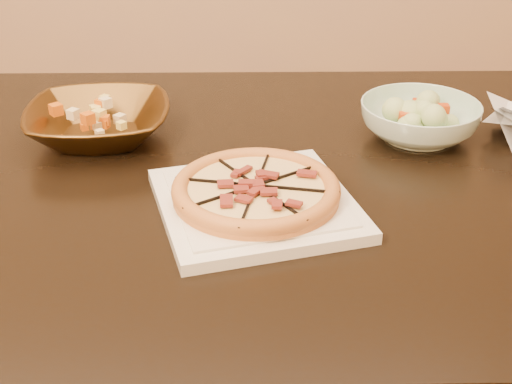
{
  "coord_description": "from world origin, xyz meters",
  "views": [
    {
      "loc": [
        0.2,
        -1.14,
        1.28
      ],
      "look_at": [
        0.2,
        -0.23,
        0.78
      ],
      "focal_mm": 50.0,
      "sensor_mm": 36.0,
      "label": 1
    }
  ],
  "objects_px": {
    "plate": "(256,204)",
    "salad_bowl": "(419,121)",
    "dining_table": "(213,220)",
    "bronze_bowl": "(99,123)",
    "pizza": "(256,190)"
  },
  "relations": [
    {
      "from": "dining_table",
      "to": "pizza",
      "type": "height_order",
      "value": "pizza"
    },
    {
      "from": "dining_table",
      "to": "salad_bowl",
      "type": "distance_m",
      "value": 0.4
    },
    {
      "from": "plate",
      "to": "pizza",
      "type": "height_order",
      "value": "pizza"
    },
    {
      "from": "pizza",
      "to": "salad_bowl",
      "type": "height_order",
      "value": "salad_bowl"
    },
    {
      "from": "dining_table",
      "to": "bronze_bowl",
      "type": "bearing_deg",
      "value": 147.88
    },
    {
      "from": "dining_table",
      "to": "pizza",
      "type": "xyz_separation_m",
      "value": [
        0.07,
        -0.12,
        0.13
      ]
    },
    {
      "from": "plate",
      "to": "pizza",
      "type": "bearing_deg",
      "value": 161.19
    },
    {
      "from": "dining_table",
      "to": "bronze_bowl",
      "type": "xyz_separation_m",
      "value": [
        -0.2,
        0.13,
        0.12
      ]
    },
    {
      "from": "bronze_bowl",
      "to": "salad_bowl",
      "type": "xyz_separation_m",
      "value": [
        0.56,
        0.0,
        0.0
      ]
    },
    {
      "from": "bronze_bowl",
      "to": "plate",
      "type": "bearing_deg",
      "value": -42.3
    },
    {
      "from": "dining_table",
      "to": "bronze_bowl",
      "type": "distance_m",
      "value": 0.27
    },
    {
      "from": "plate",
      "to": "salad_bowl",
      "type": "height_order",
      "value": "salad_bowl"
    },
    {
      "from": "dining_table",
      "to": "plate",
      "type": "xyz_separation_m",
      "value": [
        0.07,
        -0.12,
        0.1
      ]
    },
    {
      "from": "dining_table",
      "to": "bronze_bowl",
      "type": "height_order",
      "value": "bronze_bowl"
    },
    {
      "from": "plate",
      "to": "bronze_bowl",
      "type": "height_order",
      "value": "bronze_bowl"
    }
  ]
}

